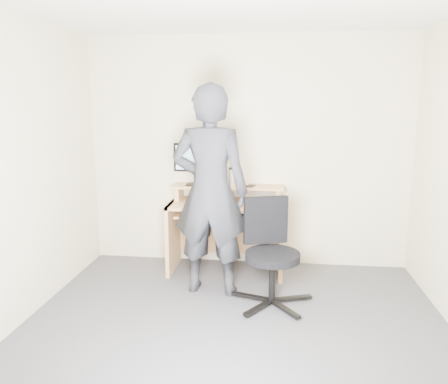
% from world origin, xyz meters
% --- Properties ---
extents(ground, '(3.50, 3.50, 0.00)m').
position_xyz_m(ground, '(0.00, 0.00, 0.00)').
color(ground, '#4F4E53').
rests_on(ground, ground).
extents(back_wall, '(3.50, 0.02, 2.50)m').
position_xyz_m(back_wall, '(0.00, 1.75, 1.25)').
color(back_wall, beige).
rests_on(back_wall, ground).
extents(desk, '(1.20, 0.60, 0.91)m').
position_xyz_m(desk, '(-0.20, 1.53, 0.55)').
color(desk, tan).
rests_on(desk, ground).
extents(monitor, '(0.48, 0.13, 0.45)m').
position_xyz_m(monitor, '(-0.54, 1.58, 1.18)').
color(monitor, black).
rests_on(monitor, desk).
extents(external_drive, '(0.09, 0.14, 0.20)m').
position_xyz_m(external_drive, '(-0.37, 1.64, 1.01)').
color(external_drive, black).
rests_on(external_drive, desk).
extents(travel_mug, '(0.08, 0.08, 0.17)m').
position_xyz_m(travel_mug, '(-0.15, 1.60, 1.00)').
color(travel_mug, silver).
rests_on(travel_mug, desk).
extents(smartphone, '(0.11, 0.15, 0.01)m').
position_xyz_m(smartphone, '(0.05, 1.58, 0.92)').
color(smartphone, black).
rests_on(smartphone, desk).
extents(charger, '(0.05, 0.05, 0.03)m').
position_xyz_m(charger, '(-0.36, 1.54, 0.93)').
color(charger, black).
rests_on(charger, desk).
extents(headphones, '(0.19, 0.19, 0.06)m').
position_xyz_m(headphones, '(-0.46, 1.65, 0.92)').
color(headphones, silver).
rests_on(headphones, desk).
extents(keyboard, '(0.47, 0.22, 0.03)m').
position_xyz_m(keyboard, '(-0.15, 1.36, 0.67)').
color(keyboard, black).
rests_on(keyboard, desk).
extents(mouse, '(0.10, 0.07, 0.04)m').
position_xyz_m(mouse, '(0.15, 1.35, 0.77)').
color(mouse, black).
rests_on(mouse, desk).
extents(office_chair, '(0.74, 0.71, 0.93)m').
position_xyz_m(office_chair, '(0.27, 0.75, 0.51)').
color(office_chair, black).
rests_on(office_chair, ground).
extents(person, '(0.75, 0.53, 1.96)m').
position_xyz_m(person, '(-0.29, 0.91, 0.98)').
color(person, black).
rests_on(person, ground).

